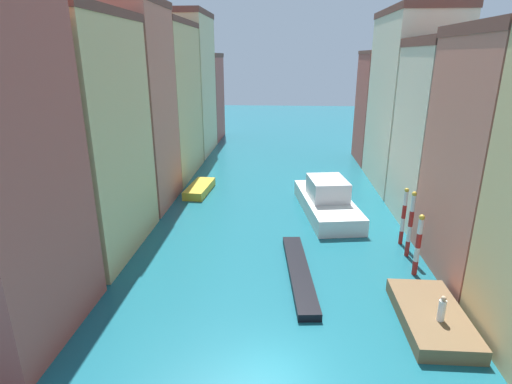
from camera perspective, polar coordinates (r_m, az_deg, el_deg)
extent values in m
plane|color=#196070|center=(41.01, 3.27, -0.34)|extent=(154.00, 154.00, 0.00)
cube|color=#DBB77A|center=(29.88, -23.17, 6.49)|extent=(6.26, 10.16, 15.59)
cube|color=brown|center=(29.47, -25.30, 21.98)|extent=(6.38, 10.36, 0.56)
cube|color=#C6705B|center=(38.33, -17.06, 10.80)|extent=(6.26, 7.86, 17.24)
cube|color=brown|center=(38.28, -18.44, 24.12)|extent=(6.38, 8.02, 0.61)
cube|color=#DBB77A|center=(47.74, -12.85, 12.02)|extent=(6.26, 11.74, 16.37)
cube|color=brown|center=(47.58, -13.64, 22.19)|extent=(6.38, 11.98, 0.58)
cube|color=beige|center=(59.10, -9.65, 14.31)|extent=(6.26, 10.84, 18.24)
cube|color=brown|center=(59.19, -10.18, 23.49)|extent=(6.38, 11.06, 0.71)
cube|color=#B25147|center=(69.03, -7.63, 12.83)|extent=(6.26, 8.51, 13.04)
cube|color=brown|center=(68.69, -7.89, 18.52)|extent=(6.38, 8.68, 0.67)
cube|color=#C6705B|center=(28.14, 31.18, 3.34)|extent=(6.26, 8.68, 14.38)
cube|color=beige|center=(35.95, 25.06, 6.75)|extent=(6.26, 8.32, 13.96)
cube|color=brown|center=(35.40, 26.76, 18.41)|extent=(6.38, 8.49, 0.72)
cube|color=beige|center=(45.51, 20.77, 11.43)|extent=(6.26, 11.56, 17.06)
cube|color=brown|center=(45.44, 22.14, 22.52)|extent=(6.38, 11.79, 0.64)
cube|color=#B25147|center=(55.43, 17.64, 10.99)|extent=(6.26, 7.96, 13.51)
cube|color=brown|center=(55.04, 18.38, 18.17)|extent=(6.38, 8.11, 0.41)
cube|color=brown|center=(23.92, 23.44, -15.80)|extent=(3.18, 6.15, 0.78)
cylinder|color=white|center=(22.82, 24.66, -14.92)|extent=(0.36, 0.36, 1.13)
sphere|color=tan|center=(22.46, 24.90, -13.43)|extent=(0.26, 0.26, 0.26)
cylinder|color=red|center=(28.19, 21.45, -9.87)|extent=(0.33, 0.33, 0.95)
cylinder|color=white|center=(27.77, 21.68, -8.14)|extent=(0.33, 0.33, 0.95)
cylinder|color=red|center=(27.37, 21.91, -6.35)|extent=(0.33, 0.33, 0.95)
cylinder|color=white|center=(27.01, 22.16, -4.51)|extent=(0.33, 0.33, 0.95)
sphere|color=gold|center=(26.79, 22.31, -3.32)|extent=(0.36, 0.36, 0.36)
cylinder|color=red|center=(30.41, 20.50, -7.44)|extent=(0.30, 0.30, 1.12)
cylinder|color=white|center=(29.96, 20.74, -5.52)|extent=(0.30, 0.30, 1.12)
cylinder|color=red|center=(29.54, 20.98, -3.54)|extent=(0.30, 0.30, 1.12)
cylinder|color=white|center=(29.16, 21.23, -1.50)|extent=(0.30, 0.30, 1.12)
sphere|color=gold|center=(28.95, 21.39, -0.24)|extent=(0.33, 0.33, 0.33)
cylinder|color=red|center=(32.12, 19.71, -6.02)|extent=(0.29, 0.29, 1.02)
cylinder|color=white|center=(31.73, 19.91, -4.34)|extent=(0.29, 0.29, 1.02)
cylinder|color=red|center=(31.36, 20.11, -2.61)|extent=(0.29, 0.29, 1.02)
cylinder|color=white|center=(31.03, 20.32, -0.85)|extent=(0.29, 0.29, 1.02)
sphere|color=gold|center=(30.84, 20.45, 0.25)|extent=(0.32, 0.32, 0.32)
cube|color=white|center=(36.62, 9.89, -1.82)|extent=(5.46, 11.33, 1.39)
cube|color=silver|center=(36.11, 10.02, 0.51)|extent=(3.62, 4.45, 1.75)
cube|color=black|center=(26.41, 6.08, -11.16)|extent=(2.11, 9.69, 0.47)
cube|color=gold|center=(41.83, -7.93, 0.48)|extent=(2.38, 5.67, 0.82)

